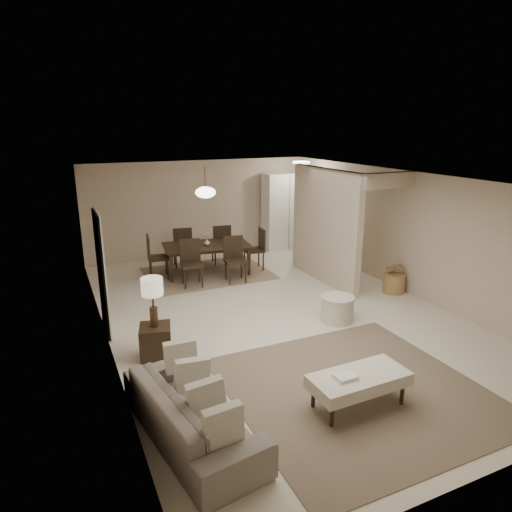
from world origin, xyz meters
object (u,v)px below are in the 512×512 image
sofa (191,413)px  side_table (156,341)px  round_pouf (337,309)px  dining_table (208,259)px  ottoman_bench (359,381)px  pantry_cabinet (284,211)px  wicker_basket (394,283)px

sofa → side_table: 2.02m
round_pouf → dining_table: size_ratio=0.30×
ottoman_bench → side_table: side_table is taller
sofa → dining_table: (2.05, 5.48, 0.03)m
pantry_cabinet → round_pouf: 5.18m
ottoman_bench → side_table: size_ratio=2.53×
side_table → wicker_basket: size_ratio=1.09×
wicker_basket → dining_table: 4.21m
sofa → round_pouf: sofa is taller
side_table → pantry_cabinet: bearing=45.5°
round_pouf → dining_table: dining_table is taller
ottoman_bench → round_pouf: size_ratio=2.11×
wicker_basket → dining_table: bearing=138.5°
dining_table → round_pouf: bearing=-63.0°
ottoman_bench → round_pouf: (1.23, 2.26, -0.13)m
ottoman_bench → wicker_basket: bearing=42.4°
side_table → round_pouf: 3.23m
pantry_cabinet → dining_table: 3.15m
round_pouf → wicker_basket: 2.06m
side_table → round_pouf: size_ratio=0.84×
pantry_cabinet → dining_table: pantry_cabinet is taller
round_pouf → side_table: bearing=179.0°
round_pouf → dining_table: 3.73m
pantry_cabinet → side_table: size_ratio=4.21×
side_table → sofa: bearing=-91.4°
round_pouf → wicker_basket: round_pouf is taller
side_table → wicker_basket: (5.15, 0.68, -0.06)m
pantry_cabinet → sofa: pantry_cabinet is taller
dining_table → sofa: bearing=-102.8°
pantry_cabinet → round_pouf: bearing=-107.3°
ottoman_bench → wicker_basket: size_ratio=2.76×
side_table → wicker_basket: 5.19m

